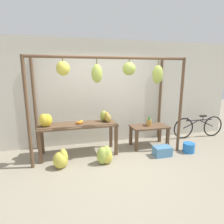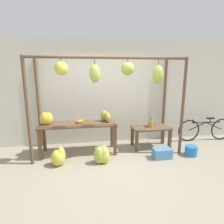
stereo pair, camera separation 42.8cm
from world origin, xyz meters
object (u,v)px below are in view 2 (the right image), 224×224
object	(u,v)px
fruit_crate_white	(162,153)
blue_bucket	(191,151)
parked_bicycle	(205,129)
papaya_pile	(106,117)
banana_pile_on_table	(46,119)
banana_pile_ground_left	(59,157)
orange_pile	(80,121)
pineapple_cluster	(151,123)
banana_pile_ground_right	(103,155)

from	to	relation	value
fruit_crate_white	blue_bucket	distance (m)	0.75
blue_bucket	parked_bicycle	xyz separation A→B (m)	(0.96, 0.86, 0.22)
parked_bicycle	papaya_pile	size ratio (longest dim) A/B	5.50
banana_pile_on_table	banana_pile_ground_left	distance (m)	0.97
orange_pile	pineapple_cluster	bearing A→B (deg)	1.90
blue_bucket	banana_pile_ground_right	bearing A→B (deg)	-178.72
banana_pile_ground_right	fruit_crate_white	distance (m)	1.40
banana_pile_ground_right	papaya_pile	distance (m)	1.00
banana_pile_ground_left	blue_bucket	world-z (taller)	banana_pile_ground_left
orange_pile	blue_bucket	distance (m)	2.76
pineapple_cluster	blue_bucket	bearing A→B (deg)	-39.16
fruit_crate_white	parked_bicycle	xyz separation A→B (m)	(1.71, 0.88, 0.22)
banana_pile_on_table	pineapple_cluster	xyz separation A→B (m)	(2.59, 0.07, -0.23)
papaya_pile	banana_pile_ground_left	bearing A→B (deg)	-149.55
banana_pile_ground_left	banana_pile_ground_right	size ratio (longest dim) A/B	1.04
banana_pile_on_table	pineapple_cluster	size ratio (longest dim) A/B	1.47
blue_bucket	papaya_pile	bearing A→B (deg)	161.70
pineapple_cluster	papaya_pile	bearing A→B (deg)	179.81
parked_bicycle	blue_bucket	bearing A→B (deg)	-138.04
banana_pile_ground_right	fruit_crate_white	size ratio (longest dim) A/B	0.97
blue_bucket	fruit_crate_white	bearing A→B (deg)	-178.55
banana_pile_on_table	blue_bucket	xyz separation A→B (m)	(3.38, -0.57, -0.79)
papaya_pile	banana_pile_on_table	bearing A→B (deg)	-176.90
fruit_crate_white	parked_bicycle	world-z (taller)	parked_bicycle
banana_pile_on_table	fruit_crate_white	world-z (taller)	banana_pile_on_table
fruit_crate_white	parked_bicycle	distance (m)	1.93
banana_pile_ground_left	blue_bucket	distance (m)	3.08
banana_pile_ground_left	parked_bicycle	distance (m)	4.13
orange_pile	blue_bucket	xyz separation A→B (m)	(2.61, -0.59, -0.68)
orange_pile	blue_bucket	size ratio (longest dim) A/B	0.61
orange_pile	banana_pile_ground_right	bearing A→B (deg)	-53.33
banana_pile_on_table	banana_pile_ground_left	xyz separation A→B (m)	(0.30, -0.57, -0.72)
banana_pile_on_table	blue_bucket	world-z (taller)	banana_pile_on_table
parked_bicycle	papaya_pile	world-z (taller)	papaya_pile
orange_pile	banana_pile_ground_left	distance (m)	0.97
orange_pile	banana_pile_on_table	bearing A→B (deg)	-179.09
blue_bucket	papaya_pile	xyz separation A→B (m)	(-1.97, 0.65, 0.76)
fruit_crate_white	papaya_pile	bearing A→B (deg)	151.26
pineapple_cluster	banana_pile_ground_right	xyz separation A→B (m)	(-1.35, -0.70, -0.49)
banana_pile_ground_right	orange_pile	bearing A→B (deg)	126.67
banana_pile_on_table	pineapple_cluster	distance (m)	2.60
pineapple_cluster	papaya_pile	world-z (taller)	papaya_pile
pineapple_cluster	fruit_crate_white	distance (m)	0.87
banana_pile_on_table	fruit_crate_white	bearing A→B (deg)	-12.70
banana_pile_on_table	orange_pile	xyz separation A→B (m)	(0.77, 0.01, -0.11)
orange_pile	parked_bicycle	size ratio (longest dim) A/B	0.10
pineapple_cluster	banana_pile_ground_left	distance (m)	2.42
banana_pile_on_table	pineapple_cluster	world-z (taller)	banana_pile_on_table
banana_pile_ground_right	parked_bicycle	world-z (taller)	parked_bicycle
banana_pile_on_table	parked_bicycle	distance (m)	4.39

